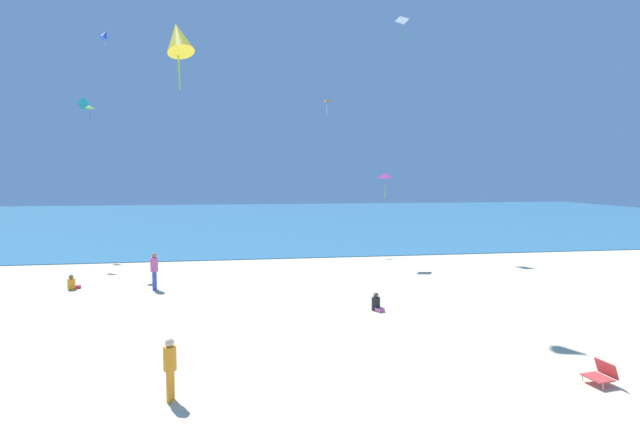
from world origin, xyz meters
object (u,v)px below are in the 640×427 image
object	(u,v)px
kite_white	(403,19)
kite_yellow	(178,38)
person_1	(376,304)
kite_lime	(90,107)
beach_chair_mid_beach	(601,374)
person_2	(170,365)
kite_teal	(83,104)
person_0	(72,284)
kite_blue	(105,35)
person_3	(154,268)
kite_magenta	(385,176)
kite_orange	(327,101)

from	to	relation	value
kite_white	kite_yellow	world-z (taller)	kite_white
person_1	kite_lime	world-z (taller)	kite_lime
beach_chair_mid_beach	kite_lime	size ratio (longest dim) A/B	0.76
person_2	kite_white	distance (m)	30.22
kite_yellow	kite_teal	bearing A→B (deg)	110.65
person_0	person_2	xyz separation A→B (m)	(5.97, -12.17, 0.59)
person_1	kite_blue	size ratio (longest dim) A/B	0.71
person_1	person_2	world-z (taller)	person_2
kite_teal	person_1	bearing A→B (deg)	-44.44
person_1	kite_lime	size ratio (longest dim) A/B	0.75
person_3	kite_white	world-z (taller)	kite_white
kite_yellow	kite_magenta	bearing A→B (deg)	61.71
kite_lime	kite_teal	distance (m)	3.05
kite_white	kite_blue	world-z (taller)	kite_white
person_1	kite_white	xyz separation A→B (m)	(6.18, 16.16, 15.72)
person_0	kite_teal	size ratio (longest dim) A/B	0.42
kite_teal	kite_lime	bearing A→B (deg)	99.42
person_0	kite_orange	xyz separation A→B (m)	(13.51, 11.25, 10.11)
kite_yellow	kite_blue	bearing A→B (deg)	107.59
kite_yellow	kite_teal	distance (m)	23.31
beach_chair_mid_beach	kite_blue	world-z (taller)	kite_blue
kite_white	person_0	bearing A→B (deg)	-150.42
kite_blue	kite_yellow	bearing A→B (deg)	-72.41
person_0	person_1	distance (m)	13.74
kite_orange	kite_magenta	xyz separation A→B (m)	(2.12, -7.33, -5.25)
kite_orange	kite_lime	distance (m)	15.81
person_0	kite_magenta	size ratio (longest dim) A/B	0.48
beach_chair_mid_beach	kite_blue	xyz separation A→B (m)	(-16.46, 20.61, 13.06)
kite_orange	kite_teal	xyz separation A→B (m)	(-15.29, -2.68, -0.96)
person_3	kite_blue	bearing A→B (deg)	-60.68
person_1	kite_magenta	bearing A→B (deg)	138.50
beach_chair_mid_beach	kite_orange	bearing A→B (deg)	-92.43
person_3	beach_chair_mid_beach	bearing A→B (deg)	140.27
kite_white	kite_magenta	size ratio (longest dim) A/B	1.22
beach_chair_mid_beach	kite_magenta	distance (m)	17.46
kite_lime	kite_blue	world-z (taller)	kite_blue
kite_orange	kite_magenta	world-z (taller)	kite_orange
kite_yellow	kite_teal	xyz separation A→B (m)	(-8.20, 21.76, 1.62)
beach_chair_mid_beach	kite_blue	distance (m)	29.44
kite_lime	kite_teal	size ratio (longest dim) A/B	0.57
person_2	kite_blue	world-z (taller)	kite_blue
person_0	person_3	world-z (taller)	person_3
kite_teal	kite_magenta	bearing A→B (deg)	-14.96
beach_chair_mid_beach	kite_teal	bearing A→B (deg)	-58.82
person_2	kite_blue	bearing A→B (deg)	-60.24
kite_magenta	kite_yellow	bearing A→B (deg)	-118.29
person_3	kite_yellow	distance (m)	14.53
kite_yellow	kite_orange	bearing A→B (deg)	73.82
kite_white	kite_lime	bearing A→B (deg)	177.49
kite_orange	kite_yellow	distance (m)	25.57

